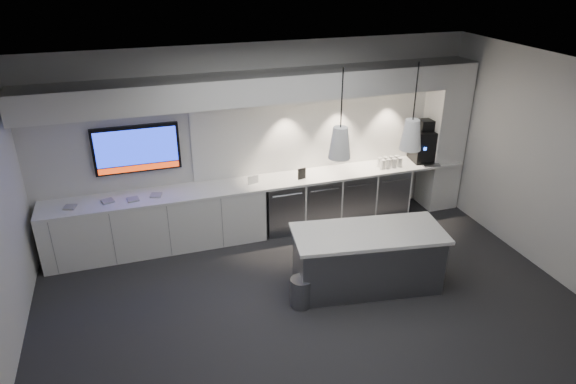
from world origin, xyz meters
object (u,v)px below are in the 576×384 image
object	(u,v)px
wall_tv	(137,149)
bin	(301,292)
island	(367,259)
coffee_machine	(424,144)

from	to	relation	value
wall_tv	bin	xyz separation A→B (m)	(1.78, -2.31, -1.36)
island	bin	distance (m)	1.03
wall_tv	island	distance (m)	3.70
coffee_machine	wall_tv	bearing A→B (deg)	-174.95
island	coffee_machine	world-z (taller)	coffee_machine
island	bin	bearing A→B (deg)	-163.67
wall_tv	coffee_machine	bearing A→B (deg)	-2.99
bin	coffee_machine	bearing A→B (deg)	35.01
coffee_machine	island	bearing A→B (deg)	-127.43
wall_tv	coffee_machine	size ratio (longest dim) A/B	1.72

